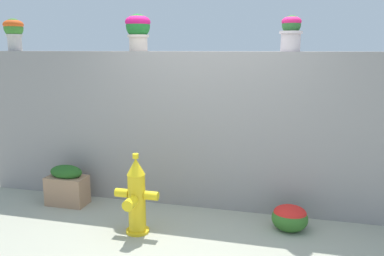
{
  "coord_description": "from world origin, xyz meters",
  "views": [
    {
      "loc": [
        1.0,
        -3.69,
        1.98
      ],
      "look_at": [
        -0.18,
        0.86,
        1.03
      ],
      "focal_mm": 37.0,
      "sensor_mm": 36.0,
      "label": 1
    }
  ],
  "objects_px": {
    "potted_plant_0": "(14,31)",
    "potted_plant_1": "(138,28)",
    "planter_box": "(67,186)",
    "flower_bush_left": "(290,217)",
    "potted_plant_2": "(291,31)",
    "fire_hydrant": "(136,197)"
  },
  "relations": [
    {
      "from": "potted_plant_0",
      "to": "planter_box",
      "type": "distance_m",
      "value": 2.26
    },
    {
      "from": "potted_plant_1",
      "to": "fire_hydrant",
      "type": "distance_m",
      "value": 2.13
    },
    {
      "from": "potted_plant_0",
      "to": "flower_bush_left",
      "type": "relative_size",
      "value": 1.09
    },
    {
      "from": "potted_plant_0",
      "to": "planter_box",
      "type": "bearing_deg",
      "value": -27.0
    },
    {
      "from": "potted_plant_1",
      "to": "planter_box",
      "type": "height_order",
      "value": "potted_plant_1"
    },
    {
      "from": "potted_plant_0",
      "to": "potted_plant_2",
      "type": "bearing_deg",
      "value": -0.81
    },
    {
      "from": "flower_bush_left",
      "to": "planter_box",
      "type": "distance_m",
      "value": 2.79
    },
    {
      "from": "fire_hydrant",
      "to": "planter_box",
      "type": "distance_m",
      "value": 1.3
    },
    {
      "from": "potted_plant_1",
      "to": "potted_plant_2",
      "type": "bearing_deg",
      "value": -1.98
    },
    {
      "from": "potted_plant_2",
      "to": "planter_box",
      "type": "height_order",
      "value": "potted_plant_2"
    },
    {
      "from": "fire_hydrant",
      "to": "flower_bush_left",
      "type": "distance_m",
      "value": 1.7
    },
    {
      "from": "potted_plant_0",
      "to": "potted_plant_1",
      "type": "height_order",
      "value": "potted_plant_1"
    },
    {
      "from": "potted_plant_1",
      "to": "flower_bush_left",
      "type": "bearing_deg",
      "value": -15.92
    },
    {
      "from": "potted_plant_1",
      "to": "flower_bush_left",
      "type": "xyz_separation_m",
      "value": [
        1.97,
        -0.56,
        -2.07
      ]
    },
    {
      "from": "potted_plant_0",
      "to": "flower_bush_left",
      "type": "xyz_separation_m",
      "value": [
        3.78,
        -0.55,
        -2.07
      ]
    },
    {
      "from": "flower_bush_left",
      "to": "planter_box",
      "type": "height_order",
      "value": "planter_box"
    },
    {
      "from": "potted_plant_1",
      "to": "flower_bush_left",
      "type": "height_order",
      "value": "potted_plant_1"
    },
    {
      "from": "potted_plant_0",
      "to": "potted_plant_1",
      "type": "relative_size",
      "value": 0.95
    },
    {
      "from": "potted_plant_2",
      "to": "planter_box",
      "type": "distance_m",
      "value": 3.34
    },
    {
      "from": "fire_hydrant",
      "to": "planter_box",
      "type": "bearing_deg",
      "value": 155.81
    },
    {
      "from": "potted_plant_1",
      "to": "planter_box",
      "type": "distance_m",
      "value": 2.2
    },
    {
      "from": "potted_plant_0",
      "to": "potted_plant_1",
      "type": "xyz_separation_m",
      "value": [
        1.82,
        0.01,
        0.01
      ]
    }
  ]
}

